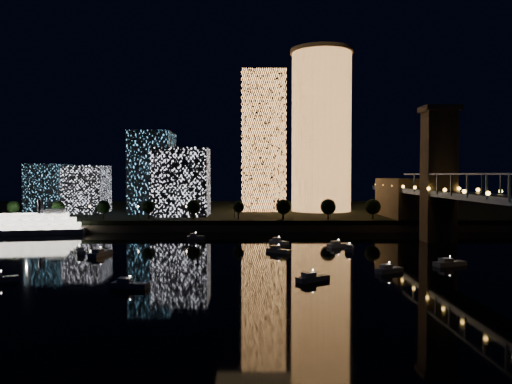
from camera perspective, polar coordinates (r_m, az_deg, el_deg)
ground at (r=135.84m, az=1.30°, el=-8.53°), size 520.00×520.00×0.00m
far_bank at (r=294.36m, az=0.30°, el=-2.35°), size 420.00×160.00×5.00m
seawall at (r=216.78m, az=0.60°, el=-4.18°), size 420.00×6.00×3.00m
tower_cylindrical at (r=274.68m, az=7.47°, el=6.97°), size 34.00×34.00×87.11m
tower_rectangular at (r=276.62m, az=0.85°, el=5.76°), size 23.87×23.87×75.94m
midrise_blocks at (r=262.09m, az=-14.02°, el=1.26°), size 92.33×43.81×42.04m
truss_bridge at (r=153.97m, az=26.22°, el=-1.40°), size 13.00×266.00×50.00m
riverboat at (r=227.83m, az=-25.35°, el=-3.48°), size 50.75×18.90×14.99m
motorboats at (r=147.42m, az=-0.71°, el=-7.37°), size 120.60×86.15×2.78m
esplanade_trees at (r=222.31m, az=-3.82°, el=-1.71°), size 166.14×6.96×8.98m
street_lamps at (r=229.95m, az=-7.96°, el=-1.96°), size 132.70×0.70×5.65m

